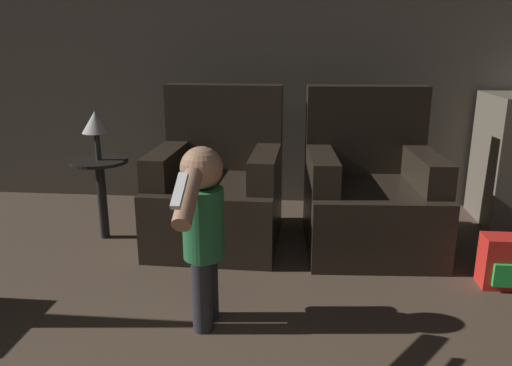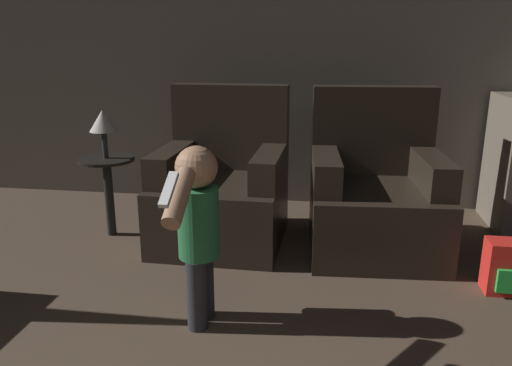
% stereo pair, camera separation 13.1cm
% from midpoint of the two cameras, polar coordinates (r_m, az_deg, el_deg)
% --- Properties ---
extents(wall_back, '(8.40, 0.05, 2.60)m').
position_cam_midpoint_polar(wall_back, '(4.05, 1.94, 15.99)').
color(wall_back, '#51493F').
rests_on(wall_back, ground_plane).
extents(armchair_left, '(0.82, 0.85, 1.01)m').
position_cam_midpoint_polar(armchair_left, '(3.33, -2.68, -0.76)').
color(armchair_left, black).
rests_on(armchair_left, ground_plane).
extents(armchair_right, '(0.85, 0.88, 1.01)m').
position_cam_midpoint_polar(armchair_right, '(3.29, 14.51, -1.46)').
color(armchair_right, black).
rests_on(armchair_right, ground_plane).
extents(person_toddler, '(0.19, 0.59, 0.86)m').
position_cam_midpoint_polar(person_toddler, '(2.26, -5.02, -4.59)').
color(person_toddler, '#28282D').
rests_on(person_toddler, ground_plane).
extents(toy_backpack, '(0.26, 0.17, 0.29)m').
position_cam_midpoint_polar(toy_backpack, '(3.02, 28.29, -8.55)').
color(toy_backpack, red).
rests_on(toy_backpack, ground_plane).
extents(side_table, '(0.38, 0.38, 0.54)m').
position_cam_midpoint_polar(side_table, '(3.48, -15.59, 0.85)').
color(side_table, black).
rests_on(side_table, ground_plane).
extents(lamp, '(0.18, 0.18, 0.32)m').
position_cam_midpoint_polar(lamp, '(3.41, -16.04, 6.73)').
color(lamp, '#262626').
rests_on(lamp, side_table).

